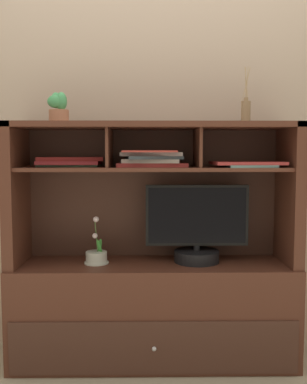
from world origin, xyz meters
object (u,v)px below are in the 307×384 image
media_console (153,285)px  tv_monitor (197,231)px  magazine_stack_centre (247,164)px  diffuser_bottle (246,111)px  potted_orchid (96,256)px  magazine_stack_left (70,162)px  potted_succulent (58,109)px  magazine_stack_right (152,159)px

media_console → tv_monitor: media_console is taller
tv_monitor → magazine_stack_centre: (0.26, -0.06, 0.38)m
media_console → diffuser_bottle: size_ratio=5.11×
potted_orchid → magazine_stack_left: size_ratio=0.71×
potted_orchid → potted_succulent: potted_succulent is taller
magazine_stack_left → magazine_stack_right: magazine_stack_right is taller
magazine_stack_left → magazine_stack_right: size_ratio=0.97×
magazine_stack_left → magazine_stack_centre: bearing=-5.3°
magazine_stack_left → potted_succulent: size_ratio=2.30×
magazine_stack_left → diffuser_bottle: (0.97, -0.02, 0.28)m
potted_orchid → magazine_stack_centre: 0.97m
tv_monitor → magazine_stack_centre: bearing=-12.0°
potted_succulent → magazine_stack_left: bearing=55.9°
tv_monitor → magazine_stack_left: 0.80m
media_console → magazine_stack_right: bearing=-145.2°
tv_monitor → magazine_stack_right: magazine_stack_right is taller
magazine_stack_left → magazine_stack_right: 0.46m
magazine_stack_left → magazine_stack_centre: magazine_stack_left is taller
media_console → tv_monitor: size_ratio=2.74×
tv_monitor → diffuser_bottle: bearing=3.0°
magazine_stack_centre → potted_succulent: potted_succulent is taller
potted_orchid → magazine_stack_centre: bearing=-2.1°
tv_monitor → magazine_stack_left: (-0.70, 0.03, 0.38)m
media_console → potted_orchid: bearing=-176.6°
diffuser_bottle → tv_monitor: bearing=-177.0°
tv_monitor → magazine_stack_right: size_ratio=1.48×
tv_monitor → magazine_stack_centre: size_ratio=1.50×
magazine_stack_right → magazine_stack_centre: bearing=-4.8°
media_console → magazine_stack_left: size_ratio=4.16×
media_console → magazine_stack_right: media_console is taller
magazine_stack_left → potted_succulent: potted_succulent is taller
magazine_stack_centre → magazine_stack_left: bearing=174.7°
tv_monitor → magazine_stack_left: magazine_stack_left is taller
magazine_stack_centre → media_console: bearing=174.4°
potted_orchid → potted_succulent: bearing=-178.1°
magazine_stack_left → diffuser_bottle: diffuser_bottle is taller
magazine_stack_right → potted_orchid: bearing=-177.7°
potted_orchid → magazine_stack_right: size_ratio=0.69×
media_console → potted_orchid: (-0.32, -0.02, 0.17)m
tv_monitor → potted_succulent: size_ratio=3.50×
media_console → magazine_stack_right: size_ratio=4.05×
tv_monitor → magazine_stack_right: (-0.25, -0.01, 0.40)m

